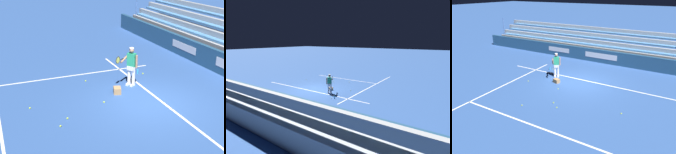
% 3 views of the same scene
% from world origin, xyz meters
% --- Properties ---
extents(ground_plane, '(160.00, 160.00, 0.00)m').
position_xyz_m(ground_plane, '(0.00, 0.00, 0.00)').
color(ground_plane, '#2D5193').
extents(court_baseline_white, '(12.00, 0.10, 0.01)m').
position_xyz_m(court_baseline_white, '(0.00, -0.50, 0.00)').
color(court_baseline_white, white).
rests_on(court_baseline_white, ground).
extents(court_sideline_white, '(0.10, 12.00, 0.01)m').
position_xyz_m(court_sideline_white, '(4.11, 4.00, 0.00)').
color(court_sideline_white, white).
rests_on(court_sideline_white, ground).
extents(court_service_line_white, '(8.22, 0.10, 0.01)m').
position_xyz_m(court_service_line_white, '(0.00, 5.50, 0.00)').
color(court_service_line_white, white).
rests_on(court_service_line_white, ground).
extents(back_wall_sponsor_board, '(26.43, 0.25, 1.10)m').
position_xyz_m(back_wall_sponsor_board, '(0.01, -4.76, 0.55)').
color(back_wall_sponsor_board, navy).
rests_on(back_wall_sponsor_board, ground).
extents(bleacher_stand, '(25.11, 2.40, 2.95)m').
position_xyz_m(bleacher_stand, '(0.00, -6.59, 0.73)').
color(bleacher_stand, '#9EA3A8').
rests_on(bleacher_stand, ground).
extents(tennis_player, '(0.60, 1.06, 1.71)m').
position_xyz_m(tennis_player, '(1.98, -0.10, 0.89)').
color(tennis_player, silver).
rests_on(tennis_player, ground).
extents(ball_box_cardboard, '(0.47, 0.41, 0.26)m').
position_xyz_m(ball_box_cardboard, '(1.40, 0.79, 0.13)').
color(ball_box_cardboard, '#A87F51').
rests_on(ball_box_cardboard, ground).
extents(tennis_ball_far_right, '(0.07, 0.07, 0.07)m').
position_xyz_m(tennis_ball_far_right, '(-3.50, 2.51, 0.03)').
color(tennis_ball_far_right, '#CCE533').
rests_on(tennis_ball_far_right, ground).
extents(tennis_ball_toward_net, '(0.07, 0.07, 0.07)m').
position_xyz_m(tennis_ball_toward_net, '(3.15, 1.60, 0.03)').
color(tennis_ball_toward_net, '#CCE533').
rests_on(tennis_ball_toward_net, ground).
extents(tennis_ball_by_box, '(0.07, 0.07, 0.07)m').
position_xyz_m(tennis_ball_by_box, '(1.33, 4.37, 0.03)').
color(tennis_ball_by_box, '#CCE533').
rests_on(tennis_ball_by_box, ground).
extents(tennis_ball_stray_back, '(0.07, 0.07, 0.07)m').
position_xyz_m(tennis_ball_stray_back, '(0.02, 3.28, 0.03)').
color(tennis_ball_stray_back, '#CCE533').
rests_on(tennis_ball_stray_back, ground).
extents(tennis_ball_far_left, '(0.07, 0.07, 0.07)m').
position_xyz_m(tennis_ball_far_left, '(3.00, -1.25, 0.03)').
color(tennis_ball_far_left, '#CCE533').
rests_on(tennis_ball_far_left, ground).
extents(tennis_ball_midcourt, '(0.07, 0.07, 0.07)m').
position_xyz_m(tennis_ball_midcourt, '(0.75, 1.63, 0.03)').
color(tennis_ball_midcourt, '#CCE533').
rests_on(tennis_ball_midcourt, ground).
extents(tennis_ball_on_baseline, '(0.07, 0.07, 0.07)m').
position_xyz_m(tennis_ball_on_baseline, '(-0.41, 3.63, 0.03)').
color(tennis_ball_on_baseline, '#CCE533').
rests_on(tennis_ball_on_baseline, ground).
extents(water_bottle, '(0.07, 0.07, 0.22)m').
position_xyz_m(water_bottle, '(3.17, -1.06, 0.11)').
color(water_bottle, '#33B2E5').
rests_on(water_bottle, ground).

